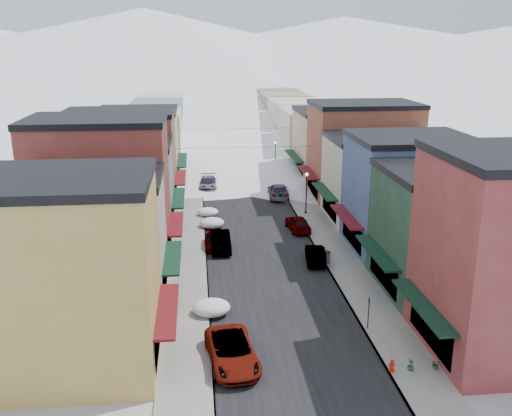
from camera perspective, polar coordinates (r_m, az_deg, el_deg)
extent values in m
plane|color=gray|center=(33.03, 4.99, -17.60)|extent=(600.00, 600.00, 0.00)
cube|color=black|center=(88.94, -2.25, 4.45)|extent=(10.00, 160.00, 0.01)
cube|color=gray|center=(88.76, -6.52, 4.38)|extent=(3.20, 160.00, 0.15)
cube|color=gray|center=(89.58, 1.97, 4.59)|extent=(3.20, 160.00, 0.15)
cube|color=slate|center=(88.75, -5.52, 4.41)|extent=(0.10, 160.00, 0.15)
cube|color=slate|center=(89.38, 0.99, 4.57)|extent=(0.10, 160.00, 0.15)
cube|color=#BA9344|center=(34.30, -18.48, -6.65)|extent=(10.00, 8.50, 11.00)
cube|color=black|center=(32.57, -19.39, 2.71)|extent=(10.20, 8.70, 0.50)
cube|color=#5C0F14|center=(34.46, -8.87, -10.05)|extent=(1.20, 7.22, 0.15)
cube|color=#B5A691|center=(42.43, -16.02, -3.43)|extent=(10.00, 8.00, 9.00)
cube|color=black|center=(41.11, -16.53, 2.81)|extent=(10.20, 8.20, 0.50)
cube|color=black|center=(42.23, -8.36, -4.92)|extent=(1.20, 6.80, 0.15)
cube|color=maroon|center=(49.61, -15.21, 1.31)|extent=(11.00, 8.00, 12.00)
cube|color=black|center=(48.42, -15.76, 8.47)|extent=(11.20, 8.20, 0.50)
cube|color=#5C0F14|center=(49.77, -8.03, -1.58)|extent=(1.20, 6.80, 0.15)
cube|color=slate|center=(58.11, -13.34, 1.84)|extent=(10.00, 9.00, 8.50)
cube|color=black|center=(57.18, -13.63, 6.20)|extent=(10.20, 9.20, 0.50)
cube|color=black|center=(57.91, -7.77, 1.01)|extent=(1.20, 7.65, 0.15)
cube|color=brown|center=(66.72, -13.32, 4.58)|extent=(12.00, 9.00, 10.50)
cube|color=black|center=(65.86, -13.64, 9.26)|extent=(12.20, 9.20, 0.50)
cube|color=#5C0F14|center=(66.63, -7.57, 3.06)|extent=(1.20, 7.65, 0.15)
cube|color=#978863|center=(76.46, -11.66, 5.77)|extent=(10.00, 11.00, 9.50)
cube|color=black|center=(75.72, -11.88, 9.49)|extent=(10.20, 11.20, 0.50)
cube|color=black|center=(76.40, -7.40, 4.78)|extent=(1.20, 9.35, 0.15)
cube|color=black|center=(35.99, 16.33, -9.35)|extent=(1.20, 7.65, 0.15)
cube|color=#1B3924|center=(45.32, 18.84, -2.41)|extent=(10.00, 9.00, 9.00)
cube|color=black|center=(44.09, 19.41, 3.45)|extent=(10.20, 9.20, 0.50)
cube|color=black|center=(43.74, 11.98, -4.35)|extent=(1.20, 7.65, 0.15)
cube|color=#354A78|center=(53.11, 14.94, 1.19)|extent=(10.00, 9.00, 10.00)
cube|color=black|center=(52.03, 15.37, 6.78)|extent=(10.20, 9.20, 0.50)
cube|color=#5C0F14|center=(51.90, 9.00, -0.87)|extent=(1.20, 7.65, 0.15)
cube|color=beige|center=(61.66, 12.43, 2.73)|extent=(11.00, 9.00, 8.50)
cube|color=black|center=(60.78, 12.69, 6.85)|extent=(11.20, 9.20, 0.50)
cube|color=black|center=(60.29, 6.85, 1.66)|extent=(1.20, 7.65, 0.15)
cube|color=brown|center=(69.94, 10.61, 5.48)|extent=(12.00, 9.00, 11.00)
cube|color=black|center=(69.11, 10.86, 10.16)|extent=(12.20, 9.20, 0.50)
cube|color=#5C0F14|center=(68.84, 5.22, 3.57)|extent=(1.20, 7.65, 0.15)
cube|color=tan|center=(79.35, 7.86, 6.15)|extent=(10.00, 11.00, 9.00)
cube|color=black|center=(78.65, 7.99, 9.56)|extent=(10.20, 11.20, 0.50)
cube|color=black|center=(78.46, 3.83, 5.19)|extent=(1.20, 9.35, 0.15)
cube|color=gray|center=(90.27, -10.37, 6.96)|extent=(9.00, 13.00, 8.00)
cube|color=gray|center=(91.79, 5.51, 7.30)|extent=(9.00, 13.00, 8.00)
cube|color=gray|center=(104.07, -9.83, 8.22)|extent=(9.00, 13.00, 8.00)
cube|color=gray|center=(105.40, 4.01, 8.51)|extent=(9.00, 13.00, 8.00)
cube|color=gray|center=(117.92, -9.41, 9.18)|extent=(9.00, 13.00, 8.00)
cube|color=gray|center=(119.10, 2.84, 9.45)|extent=(9.00, 13.00, 8.00)
cube|color=gray|center=(131.81, -9.08, 9.94)|extent=(9.00, 13.00, 8.00)
cube|color=gray|center=(132.86, 1.92, 10.18)|extent=(9.00, 13.00, 8.00)
cube|color=silver|center=(252.20, -4.82, 13.55)|extent=(360.00, 40.00, 12.00)
cone|color=white|center=(302.82, -11.01, 15.87)|extent=(300.00, 300.00, 34.00)
cone|color=white|center=(306.31, 8.64, 15.61)|extent=(320.00, 320.00, 30.00)
cone|color=white|center=(362.26, 23.80, 14.24)|extent=(280.00, 280.00, 26.00)
cylinder|color=black|center=(68.17, -1.19, 6.08)|extent=(16.40, 0.04, 0.04)
cylinder|color=black|center=(82.93, -2.07, 7.93)|extent=(16.40, 0.04, 0.04)
imported|color=silver|center=(34.70, -2.42, -14.15)|extent=(3.33, 6.09, 1.62)
imported|color=#9C9EA4|center=(52.92, -4.26, -3.24)|extent=(1.62, 3.98, 1.35)
imported|color=black|center=(52.25, -3.56, -3.33)|extent=(1.81, 4.98, 1.63)
imported|color=#AAABB2|center=(73.48, -4.81, 2.47)|extent=(2.47, 5.59, 1.60)
imported|color=black|center=(49.53, 5.94, -4.62)|extent=(2.08, 4.58, 1.46)
imported|color=#9EA2A7|center=(57.49, 4.21, -1.52)|extent=(2.25, 4.69, 1.55)
imported|color=black|center=(69.43, 2.24, 1.73)|extent=(2.69, 5.91, 1.68)
imported|color=#A8ACB1|center=(91.06, -3.26, 5.23)|extent=(2.07, 4.80, 1.61)
imported|color=silver|center=(96.03, -1.37, 5.81)|extent=(3.13, 5.68, 1.51)
cylinder|color=red|center=(34.98, 13.40, -15.52)|extent=(0.34, 0.34, 0.10)
cylinder|color=red|center=(34.85, 13.43, -15.17)|extent=(0.24, 0.24, 0.60)
sphere|color=red|center=(34.67, 13.46, -14.69)|extent=(0.26, 0.26, 0.26)
cylinder|color=red|center=(34.80, 13.44, -15.03)|extent=(0.45, 0.10, 0.10)
cylinder|color=black|center=(38.68, 11.18, -10.28)|extent=(0.06, 0.06, 2.24)
cube|color=navy|center=(38.33, 11.25, -9.19)|extent=(0.02, 0.31, 0.41)
cylinder|color=#5A5C5F|center=(49.26, 7.10, -4.91)|extent=(0.55, 0.55, 0.96)
cylinder|color=black|center=(49.08, 7.12, -4.37)|extent=(0.60, 0.60, 0.06)
cylinder|color=black|center=(63.09, 5.00, -0.44)|extent=(0.32, 0.32, 0.11)
cylinder|color=black|center=(62.53, 5.05, 1.35)|extent=(0.13, 0.13, 4.20)
sphere|color=white|center=(61.98, 5.10, 3.37)|extent=(0.38, 0.38, 0.38)
cylinder|color=black|center=(82.93, 1.93, 3.71)|extent=(0.31, 0.31, 0.10)
cylinder|color=black|center=(82.51, 1.94, 5.06)|extent=(0.12, 0.12, 4.09)
sphere|color=white|center=(82.11, 1.96, 6.56)|extent=(0.37, 0.37, 0.37)
imported|color=#2B5627|center=(35.74, 17.50, -14.68)|extent=(0.62, 0.57, 0.58)
imported|color=#2A5C2B|center=(35.19, 15.19, -14.92)|extent=(0.52, 0.52, 0.66)
ellipsoid|color=white|center=(40.41, -4.48, -9.91)|extent=(2.64, 2.23, 1.12)
ellipsoid|color=white|center=(41.61, -4.24, -9.51)|extent=(1.13, 1.02, 0.56)
ellipsoid|color=white|center=(58.36, -4.44, -1.49)|extent=(2.53, 2.14, 1.07)
ellipsoid|color=white|center=(59.59, -4.27, -1.38)|extent=(1.08, 0.97, 0.54)
ellipsoid|color=white|center=(62.24, -4.83, -0.41)|extent=(2.27, 1.92, 0.96)
ellipsoid|color=white|center=(63.46, -4.67, -0.30)|extent=(0.97, 0.87, 0.48)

